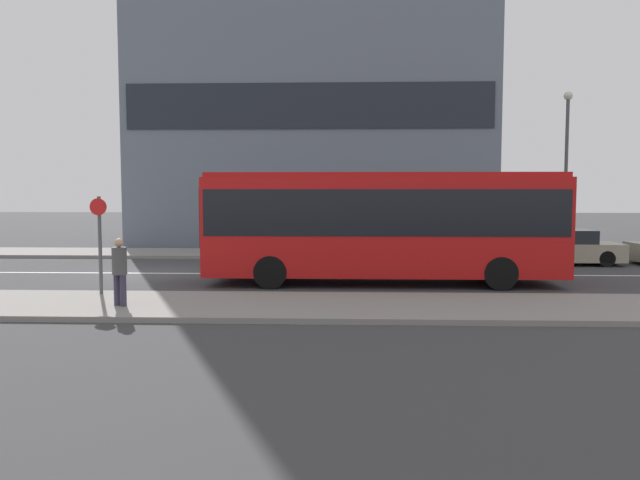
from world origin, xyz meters
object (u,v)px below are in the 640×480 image
object	(u,v)px
parked_car_0	(564,248)
street_lamp	(566,156)
city_bus	(382,220)
bus_stop_sign	(100,237)
pedestrian_near_stop	(120,268)

from	to	relation	value
parked_car_0	street_lamp	size ratio (longest dim) A/B	0.60
city_bus	street_lamp	world-z (taller)	street_lamp
parked_car_0	street_lamp	xyz separation A→B (m)	(0.81, 2.33, 3.65)
city_bus	street_lamp	xyz separation A→B (m)	(8.09, 7.69, 2.35)
parked_car_0	bus_stop_sign	world-z (taller)	bus_stop_sign
parked_car_0	city_bus	bearing A→B (deg)	-143.68
street_lamp	city_bus	bearing A→B (deg)	-136.48
parked_car_0	street_lamp	distance (m)	4.40
city_bus	pedestrian_near_stop	xyz separation A→B (m)	(-6.40, -4.58, -0.90)
city_bus	bus_stop_sign	size ratio (longest dim) A/B	4.17
street_lamp	parked_car_0	bearing A→B (deg)	-109.12
parked_car_0	bus_stop_sign	xyz separation A→B (m)	(-14.80, -8.28, 0.99)
city_bus	parked_car_0	xyz separation A→B (m)	(7.29, 5.36, -1.29)
pedestrian_near_stop	bus_stop_sign	distance (m)	2.08
parked_car_0	pedestrian_near_stop	bearing A→B (deg)	-144.00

